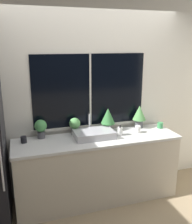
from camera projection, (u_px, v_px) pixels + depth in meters
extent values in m
plane|color=#937F60|center=(104.00, 210.00, 3.21)|extent=(14.00, 14.00, 0.00)
cube|color=silver|center=(90.00, 97.00, 3.44)|extent=(8.00, 0.06, 2.70)
cube|color=black|center=(90.00, 90.00, 3.38)|extent=(1.56, 0.01, 0.97)
cube|color=beige|center=(90.00, 91.00, 3.37)|extent=(0.02, 0.01, 0.97)
cube|color=beige|center=(91.00, 126.00, 3.50)|extent=(1.62, 0.04, 0.03)
cube|color=silver|center=(182.00, 82.00, 4.84)|extent=(0.06, 7.00, 2.70)
cube|color=beige|center=(97.00, 170.00, 3.36)|extent=(2.13, 0.57, 0.85)
cube|color=silver|center=(97.00, 139.00, 3.24)|extent=(2.16, 0.59, 0.03)
cylinder|color=silver|center=(0.00, 156.00, 2.51)|extent=(0.02, 0.02, 0.80)
cube|color=#ADADB2|center=(94.00, 134.00, 3.24)|extent=(0.51, 0.33, 0.09)
cylinder|color=#B7B7BC|center=(90.00, 131.00, 3.43)|extent=(0.04, 0.04, 0.03)
cylinder|color=#B7B7BC|center=(90.00, 122.00, 3.39)|extent=(0.02, 0.02, 0.23)
cylinder|color=#4C4C51|center=(41.00, 135.00, 3.22)|extent=(0.10, 0.10, 0.09)
sphere|color=#478E4C|center=(41.00, 126.00, 3.19)|extent=(0.16, 0.16, 0.16)
cylinder|color=#4C4C51|center=(75.00, 131.00, 3.35)|extent=(0.10, 0.10, 0.08)
sphere|color=#569951|center=(75.00, 123.00, 3.32)|extent=(0.15, 0.15, 0.15)
cylinder|color=#4C4C51|center=(108.00, 127.00, 3.48)|extent=(0.11, 0.11, 0.11)
cone|color=#387A3D|center=(108.00, 116.00, 3.44)|extent=(0.20, 0.20, 0.22)
cylinder|color=#4C4C51|center=(139.00, 124.00, 3.62)|extent=(0.12, 0.12, 0.12)
cone|color=#569951|center=(139.00, 113.00, 3.58)|extent=(0.19, 0.19, 0.21)
cylinder|color=white|center=(120.00, 131.00, 3.31)|extent=(0.07, 0.07, 0.11)
cylinder|color=black|center=(120.00, 126.00, 3.30)|extent=(0.03, 0.03, 0.03)
cylinder|color=white|center=(138.00, 129.00, 3.41)|extent=(0.07, 0.07, 0.10)
cylinder|color=#38844C|center=(160.00, 125.00, 3.60)|extent=(0.08, 0.08, 0.08)
cylinder|color=black|center=(24.00, 140.00, 3.07)|extent=(0.07, 0.07, 0.08)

